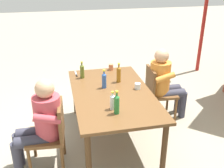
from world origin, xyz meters
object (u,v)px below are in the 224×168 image
at_px(dining_table, 112,97).
at_px(chair_near_right, 52,132).
at_px(person_in_white_shirt, 164,80).
at_px(cup_glass, 138,86).
at_px(bottle_clear, 113,102).
at_px(cup_terracotta, 111,67).
at_px(chair_far_left, 157,90).
at_px(bottle_blue, 104,80).
at_px(bottle_amber, 119,74).
at_px(bottle_green, 117,104).
at_px(bottle_olive, 82,71).
at_px(table_knife, 76,74).
at_px(person_in_plaid_shirt, 41,121).

bearing_deg(dining_table, chair_near_right, -63.37).
bearing_deg(person_in_white_shirt, cup_glass, -56.00).
distance_m(dining_table, person_in_white_shirt, 1.03).
bearing_deg(bottle_clear, cup_terracotta, 168.79).
bearing_deg(bottle_clear, chair_far_left, 133.30).
bearing_deg(cup_terracotta, dining_table, -11.06).
bearing_deg(bottle_blue, chair_near_right, -52.51).
bearing_deg(bottle_clear, person_in_white_shirt, 129.97).
bearing_deg(bottle_blue, bottle_amber, 122.06).
distance_m(person_in_white_shirt, cup_glass, 0.70).
height_order(bottle_green, cup_glass, bottle_green).
bearing_deg(bottle_olive, person_in_white_shirt, 82.22).
xyz_separation_m(chair_near_right, bottle_blue, (-0.58, 0.75, 0.37)).
relative_size(dining_table, chair_far_left, 2.09).
bearing_deg(bottle_green, bottle_blue, -179.18).
bearing_deg(person_in_white_shirt, bottle_olive, -97.78).
distance_m(dining_table, chair_near_right, 0.95).
bearing_deg(bottle_clear, bottle_olive, -166.67).
xyz_separation_m(bottle_clear, bottle_green, (0.11, 0.03, 0.03)).
bearing_deg(bottle_blue, bottle_clear, -1.37).
relative_size(dining_table, bottle_clear, 7.81).
bearing_deg(table_knife, bottle_clear, 15.32).
bearing_deg(person_in_plaid_shirt, chair_near_right, 86.48).
relative_size(bottle_blue, cup_terracotta, 2.79).
height_order(person_in_white_shirt, bottle_clear, person_in_white_shirt).
relative_size(dining_table, cup_terracotta, 18.68).
bearing_deg(bottle_olive, bottle_amber, 62.14).
bearing_deg(chair_far_left, cup_glass, -49.79).
xyz_separation_m(bottle_green, bottle_blue, (-0.73, -0.01, -0.01)).
relative_size(person_in_white_shirt, table_knife, 4.90).
xyz_separation_m(bottle_amber, cup_terracotta, (-0.51, -0.01, -0.08)).
relative_size(dining_table, bottle_amber, 6.13).
bearing_deg(bottle_clear, table_knife, -164.68).
relative_size(chair_far_left, person_in_white_shirt, 0.74).
distance_m(person_in_white_shirt, cup_terracotta, 0.89).
xyz_separation_m(bottle_green, table_knife, (-1.31, -0.35, -0.12)).
height_order(chair_near_right, cup_glass, chair_near_right).
bearing_deg(person_in_white_shirt, dining_table, -66.44).
relative_size(bottle_clear, bottle_amber, 0.78).
height_order(chair_far_left, person_in_white_shirt, person_in_white_shirt).
height_order(person_in_plaid_shirt, bottle_clear, person_in_plaid_shirt).
bearing_deg(bottle_clear, bottle_amber, 161.24).
bearing_deg(table_knife, person_in_white_shirt, 76.37).
bearing_deg(bottle_green, bottle_amber, 164.97).
height_order(person_in_plaid_shirt, bottle_olive, person_in_plaid_shirt).
xyz_separation_m(dining_table, person_in_white_shirt, (-0.41, 0.94, -0.01)).
distance_m(bottle_amber, table_knife, 0.74).
bearing_deg(person_in_white_shirt, bottle_blue, -76.26).
distance_m(bottle_clear, bottle_green, 0.12).
distance_m(bottle_clear, table_knife, 1.24).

